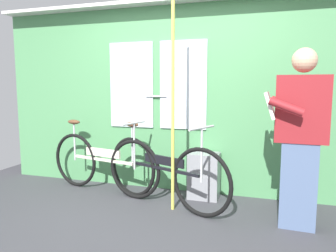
{
  "coord_description": "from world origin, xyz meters",
  "views": [
    {
      "loc": [
        1.18,
        -2.61,
        1.35
      ],
      "look_at": [
        0.11,
        0.8,
        0.9
      ],
      "focal_mm": 34.22,
      "sensor_mm": 36.0,
      "label": 1
    }
  ],
  "objects_px": {
    "passenger_reading_newspaper": "(300,135)",
    "handrail_pole": "(173,103)",
    "bicycle_near_door": "(103,163)",
    "trash_bin_by_wall": "(204,175)",
    "bicycle_leaning_behind": "(163,172)"
  },
  "relations": [
    {
      "from": "bicycle_leaning_behind",
      "to": "trash_bin_by_wall",
      "type": "xyz_separation_m",
      "value": [
        0.39,
        0.39,
        -0.11
      ]
    },
    {
      "from": "bicycle_near_door",
      "to": "trash_bin_by_wall",
      "type": "relative_size",
      "value": 3.03
    },
    {
      "from": "passenger_reading_newspaper",
      "to": "handrail_pole",
      "type": "relative_size",
      "value": 0.72
    },
    {
      "from": "bicycle_near_door",
      "to": "handrail_pole",
      "type": "height_order",
      "value": "handrail_pole"
    },
    {
      "from": "bicycle_near_door",
      "to": "handrail_pole",
      "type": "xyz_separation_m",
      "value": [
        1.02,
        -0.3,
        0.79
      ]
    },
    {
      "from": "bicycle_leaning_behind",
      "to": "handrail_pole",
      "type": "relative_size",
      "value": 0.69
    },
    {
      "from": "passenger_reading_newspaper",
      "to": "bicycle_near_door",
      "type": "bearing_deg",
      "value": -6.64
    },
    {
      "from": "bicycle_leaning_behind",
      "to": "passenger_reading_newspaper",
      "type": "distance_m",
      "value": 1.49
    },
    {
      "from": "passenger_reading_newspaper",
      "to": "trash_bin_by_wall",
      "type": "xyz_separation_m",
      "value": [
        -1.0,
        0.55,
        -0.62
      ]
    },
    {
      "from": "bicycle_near_door",
      "to": "trash_bin_by_wall",
      "type": "distance_m",
      "value": 1.29
    },
    {
      "from": "bicycle_near_door",
      "to": "passenger_reading_newspaper",
      "type": "height_order",
      "value": "passenger_reading_newspaper"
    },
    {
      "from": "trash_bin_by_wall",
      "to": "handrail_pole",
      "type": "bearing_deg",
      "value": -118.32
    },
    {
      "from": "handrail_pole",
      "to": "trash_bin_by_wall",
      "type": "bearing_deg",
      "value": 61.68
    },
    {
      "from": "passenger_reading_newspaper",
      "to": "handrail_pole",
      "type": "xyz_separation_m",
      "value": [
        -1.26,
        0.07,
        0.28
      ]
    },
    {
      "from": "bicycle_near_door",
      "to": "bicycle_leaning_behind",
      "type": "height_order",
      "value": "bicycle_leaning_behind"
    }
  ]
}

